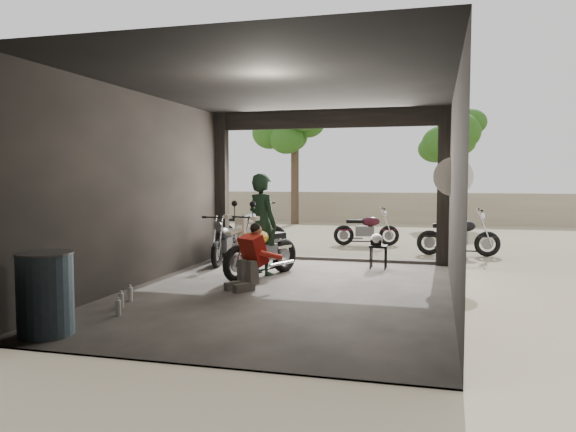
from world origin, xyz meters
The scene contains 16 objects.
ground centered at (0.00, 0.00, 0.00)m, with size 80.00×80.00×0.00m, color #7A6D56.
garage centered at (0.00, 0.55, 1.28)m, with size 7.00×7.13×3.20m.
boundary_wall centered at (0.00, 14.00, 0.60)m, with size 18.00×0.30×1.20m, color gray.
tree_left centered at (-3.00, 12.50, 3.99)m, with size 2.20×2.20×5.60m.
tree_right centered at (2.80, 14.00, 3.56)m, with size 2.20×2.20×5.00m.
main_bike centered at (-0.77, 1.21, 0.58)m, with size 0.71×1.73×1.16m, color #EBE3C6, non-canonical shape.
left_bike centered at (-2.00, 2.53, 0.51)m, with size 0.62×1.52×1.03m, color black, non-canonical shape.
outside_bike_a centered at (-2.24, 4.81, 0.60)m, with size 0.73×1.76×1.19m, color black, non-canonical shape.
outside_bike_b centered at (0.48, 6.40, 0.50)m, with size 0.61×1.49×1.01m, color #3C0E1A, non-canonical shape.
outside_bike_c centered at (2.75, 5.00, 0.54)m, with size 0.66×1.61×1.09m, color black, non-canonical shape.
rider centered at (-0.83, 1.43, 0.94)m, with size 0.68×0.45×1.87m, color black.
mechanic centered at (-0.63, 0.04, 0.52)m, with size 0.53×0.71×1.03m, color red, non-canonical shape.
stool centered at (1.17, 2.64, 0.40)m, with size 0.34×0.34×0.47m.
helmet centered at (1.13, 2.62, 0.59)m, with size 0.24×0.26×0.23m, color silver.
oil_drum centered at (-2.00, -3.00, 0.48)m, with size 0.61×0.61×0.95m, color #3B5364.
sign_post centered at (2.55, 2.56, 1.45)m, with size 0.73×0.08×2.18m.
Camera 1 is at (2.25, -8.34, 1.81)m, focal length 35.00 mm.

